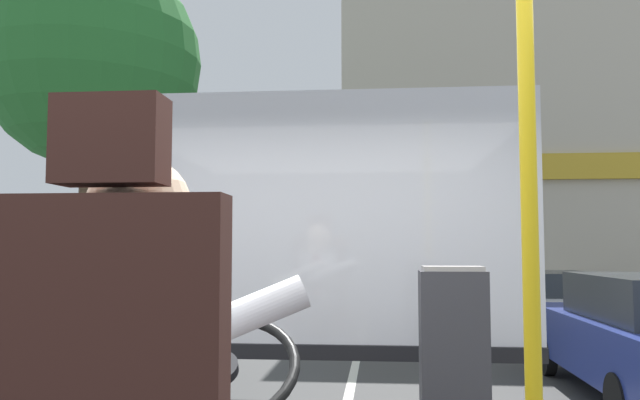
{
  "coord_description": "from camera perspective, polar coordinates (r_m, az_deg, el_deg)",
  "views": [
    {
      "loc": [
        0.38,
        -1.91,
        1.75
      ],
      "look_at": [
        0.14,
        0.68,
        1.95
      ],
      "focal_mm": 36.29,
      "sensor_mm": 36.0,
      "label": 1
    }
  ],
  "objects": [
    {
      "name": "parked_car_white",
      "position": [
        13.97,
        19.54,
        -8.52
      ],
      "size": [
        1.89,
        4.05,
        1.29
      ],
      "color": "silver",
      "rests_on": "ground"
    },
    {
      "name": "windshield_panel",
      "position": [
        3.55,
        -0.87,
        -4.65
      ],
      "size": [
        2.5,
        0.08,
        1.48
      ],
      "color": "silver"
    },
    {
      "name": "fare_box",
      "position": [
        2.83,
        11.74,
        -15.87
      ],
      "size": [
        0.27,
        0.2,
        0.99
      ],
      "color": "#333338",
      "rests_on": "bus_floor"
    },
    {
      "name": "street_tree",
      "position": [
        10.22,
        -19.49,
        11.36
      ],
      "size": [
        3.15,
        3.15,
        6.06
      ],
      "color": "#4C3828",
      "rests_on": "ground"
    },
    {
      "name": "handrail_pole",
      "position": [
        1.77,
        18.06,
        -4.27
      ],
      "size": [
        0.04,
        0.04,
        2.12
      ],
      "color": "gold",
      "rests_on": "bus_floor"
    },
    {
      "name": "ground",
      "position": [
        10.87,
        3.3,
        -13.69
      ],
      "size": [
        18.0,
        44.0,
        0.06
      ],
      "color": "#393939"
    },
    {
      "name": "bus_driver",
      "position": [
        1.58,
        -15.33,
        -13.81
      ],
      "size": [
        0.74,
        0.55,
        0.76
      ],
      "color": "#332D28",
      "rests_on": "driver_seat"
    },
    {
      "name": "shop_building",
      "position": [
        18.72,
        17.65,
        4.34
      ],
      "size": [
        9.82,
        5.56,
        9.0
      ],
      "color": "#BCB29E",
      "rests_on": "ground"
    }
  ]
}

